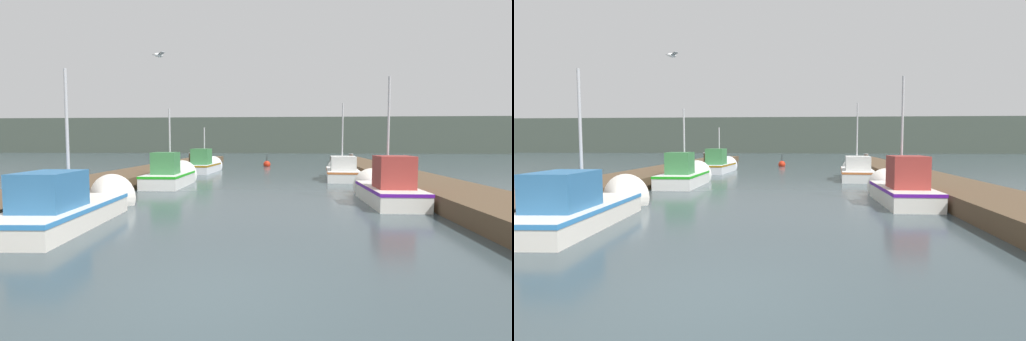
# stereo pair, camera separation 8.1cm
# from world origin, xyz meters

# --- Properties ---
(ground_plane) EXTENTS (200.00, 200.00, 0.00)m
(ground_plane) POSITION_xyz_m (0.00, 0.00, 0.00)
(ground_plane) COLOR #38474C
(dock_left) EXTENTS (2.71, 40.00, 0.53)m
(dock_left) POSITION_xyz_m (-6.84, 16.00, 0.27)
(dock_left) COLOR brown
(dock_left) RESTS_ON ground_plane
(dock_right) EXTENTS (2.71, 40.00, 0.53)m
(dock_right) POSITION_xyz_m (6.84, 16.00, 0.27)
(dock_right) COLOR brown
(dock_right) RESTS_ON ground_plane
(distant_shore_ridge) EXTENTS (120.00, 16.00, 6.15)m
(distant_shore_ridge) POSITION_xyz_m (0.00, 70.87, 3.08)
(distant_shore_ridge) COLOR #424C42
(distant_shore_ridge) RESTS_ON ground_plane
(fishing_boat_0) EXTENTS (1.95, 5.67, 4.41)m
(fishing_boat_0) POSITION_xyz_m (-4.40, 4.90, 0.43)
(fishing_boat_0) COLOR silver
(fishing_boat_0) RESTS_ON ground_plane
(fishing_boat_1) EXTENTS (1.60, 4.69, 4.72)m
(fishing_boat_1) POSITION_xyz_m (4.57, 9.04, 0.49)
(fishing_boat_1) COLOR silver
(fishing_boat_1) RESTS_ON ground_plane
(fishing_boat_2) EXTENTS (1.71, 4.51, 4.09)m
(fishing_boat_2) POSITION_xyz_m (-4.38, 13.60, 0.46)
(fishing_boat_2) COLOR silver
(fishing_boat_2) RESTS_ON ground_plane
(fishing_boat_3) EXTENTS (2.09, 5.72, 4.71)m
(fishing_boat_3) POSITION_xyz_m (4.22, 17.77, 0.43)
(fishing_boat_3) COLOR silver
(fishing_boat_3) RESTS_ON ground_plane
(fishing_boat_4) EXTENTS (1.73, 4.78, 3.44)m
(fishing_boat_4) POSITION_xyz_m (-4.45, 21.69, 0.49)
(fishing_boat_4) COLOR silver
(fishing_boat_4) RESTS_ON ground_plane
(mooring_piling_0) EXTENTS (0.32, 0.32, 1.20)m
(mooring_piling_0) POSITION_xyz_m (5.68, 23.89, 0.60)
(mooring_piling_0) COLOR #473523
(mooring_piling_0) RESTS_ON ground_plane
(mooring_piling_1) EXTENTS (0.25, 0.25, 1.34)m
(mooring_piling_1) POSITION_xyz_m (5.46, 9.96, 0.68)
(mooring_piling_1) COLOR #473523
(mooring_piling_1) RESTS_ON ground_plane
(mooring_piling_2) EXTENTS (0.25, 0.25, 0.97)m
(mooring_piling_2) POSITION_xyz_m (-5.63, 18.86, 0.49)
(mooring_piling_2) COLOR #473523
(mooring_piling_2) RESTS_ON ground_plane
(mooring_piling_3) EXTENTS (0.37, 0.37, 1.31)m
(mooring_piling_3) POSITION_xyz_m (-5.44, 21.89, 0.66)
(mooring_piling_3) COLOR #473523
(mooring_piling_3) RESTS_ON ground_plane
(channel_buoy) EXTENTS (0.59, 0.59, 1.09)m
(channel_buoy) POSITION_xyz_m (-0.55, 28.07, 0.17)
(channel_buoy) COLOR red
(channel_buoy) RESTS_ON ground_plane
(seagull_lead) EXTENTS (0.48, 0.46, 0.12)m
(seagull_lead) POSITION_xyz_m (-2.62, 6.57, 4.62)
(seagull_lead) COLOR white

